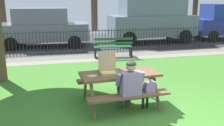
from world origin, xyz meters
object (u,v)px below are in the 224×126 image
object	(u,v)px
picnic_table_foreground	(120,80)
pizza_box_open	(108,69)
adult_at_table	(129,84)
parked_car_right	(152,19)
pizza_slice_on_table	(91,76)
child_at_table	(148,90)
parked_car_center	(43,27)
park_bench_center	(113,48)

from	to	relation	value
picnic_table_foreground	pizza_box_open	distance (m)	0.38
adult_at_table	parked_car_right	world-z (taller)	parked_car_right
pizza_slice_on_table	parked_car_right	distance (m)	9.18
adult_at_table	pizza_box_open	bearing A→B (deg)	120.48
picnic_table_foreground	parked_car_right	distance (m)	8.81
child_at_table	parked_car_center	size ratio (longest dim) A/B	0.18
child_at_table	parked_car_right	distance (m)	9.06
pizza_box_open	parked_car_right	bearing A→B (deg)	61.80
pizza_slice_on_table	parked_car_center	bearing A→B (deg)	99.12
pizza_slice_on_table	park_bench_center	size ratio (longest dim) A/B	0.17
parked_car_right	adult_at_table	bearing A→B (deg)	-114.69
picnic_table_foreground	adult_at_table	distance (m)	0.51
pizza_slice_on_table	parked_car_center	world-z (taller)	parked_car_center
pizza_slice_on_table	park_bench_center	world-z (taller)	park_bench_center
picnic_table_foreground	parked_car_right	size ratio (longest dim) A/B	0.40
child_at_table	parked_car_right	bearing A→B (deg)	67.83
park_bench_center	child_at_table	bearing A→B (deg)	-94.83
pizza_slice_on_table	adult_at_table	world-z (taller)	adult_at_table
pizza_box_open	park_bench_center	bearing A→B (deg)	75.30
adult_at_table	parked_car_center	distance (m)	8.60
adult_at_table	park_bench_center	distance (m)	5.24
pizza_box_open	parked_car_center	xyz separation A→B (m)	(-1.69, 7.79, 0.15)
pizza_box_open	parked_car_center	size ratio (longest dim) A/B	0.10
adult_at_table	parked_car_right	xyz separation A→B (m)	(3.84, 8.35, 0.65)
parked_car_center	pizza_box_open	bearing A→B (deg)	-77.74
parked_car_right	park_bench_center	bearing A→B (deg)	-132.96
child_at_table	park_bench_center	world-z (taller)	park_bench_center
pizza_slice_on_table	picnic_table_foreground	bearing A→B (deg)	6.50
picnic_table_foreground	pizza_slice_on_table	world-z (taller)	pizza_slice_on_table
pizza_box_open	parked_car_right	world-z (taller)	parked_car_right
adult_at_table	park_bench_center	size ratio (longest dim) A/B	0.73
picnic_table_foreground	pizza_slice_on_table	distance (m)	0.71
child_at_table	park_bench_center	xyz separation A→B (m)	(0.44, 5.17, -0.09)
adult_at_table	child_at_table	world-z (taller)	adult_at_table
child_at_table	parked_car_right	world-z (taller)	parked_car_right
picnic_table_foreground	parked_car_right	world-z (taller)	parked_car_right
park_bench_center	parked_car_center	xyz separation A→B (m)	(-2.90, 3.19, 0.59)
picnic_table_foreground	pizza_slice_on_table	size ratio (longest dim) A/B	6.85
picnic_table_foreground	adult_at_table	size ratio (longest dim) A/B	1.59
adult_at_table	child_at_table	xyz separation A→B (m)	(0.44, -0.00, -0.16)
pizza_box_open	child_at_table	bearing A→B (deg)	-36.43
pizza_slice_on_table	child_at_table	world-z (taller)	child_at_table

